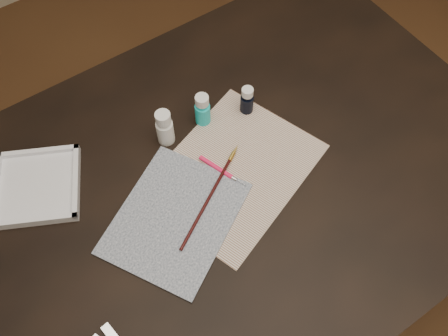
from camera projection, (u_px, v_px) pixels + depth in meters
ground at (224, 286)px, 1.73m from camera, size 3.50×3.50×0.02m
table at (224, 245)px, 1.40m from camera, size 1.30×0.90×0.75m
paper at (233, 170)px, 1.09m from camera, size 0.43×0.38×0.00m
canvas at (175, 218)px, 1.03m from camera, size 0.36×0.34×0.00m
paint_bottle_white at (165, 127)px, 1.09m from camera, size 0.05×0.05×0.09m
paint_bottle_cyan at (202, 109)px, 1.12m from camera, size 0.04×0.04×0.09m
paint_bottle_navy at (247, 100)px, 1.14m from camera, size 0.04×0.04×0.07m
paintbrush at (211, 194)px, 1.05m from camera, size 0.24×0.15×0.01m
craft_knife at (224, 172)px, 1.08m from camera, size 0.05×0.12×0.01m
palette_tray at (37, 186)px, 1.06m from camera, size 0.24×0.24×0.02m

